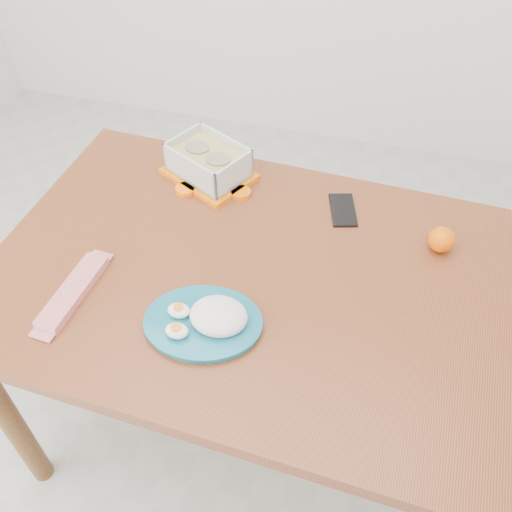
% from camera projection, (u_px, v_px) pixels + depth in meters
% --- Properties ---
extents(ground, '(3.50, 3.50, 0.00)m').
position_uv_depth(ground, '(208.00, 427.00, 1.89)').
color(ground, '#B7B7B2').
rests_on(ground, ground).
extents(dining_table, '(1.32, 0.92, 0.75)m').
position_uv_depth(dining_table, '(256.00, 297.00, 1.43)').
color(dining_table, brown).
rests_on(dining_table, ground).
extents(food_container, '(0.29, 0.26, 0.10)m').
position_uv_depth(food_container, '(208.00, 162.00, 1.58)').
color(food_container, orange).
rests_on(food_container, dining_table).
extents(orange_fruit, '(0.06, 0.06, 0.06)m').
position_uv_depth(orange_fruit, '(441.00, 240.00, 1.39)').
color(orange_fruit, '#FF5005').
rests_on(orange_fruit, dining_table).
extents(rice_plate, '(0.30, 0.30, 0.07)m').
position_uv_depth(rice_plate, '(208.00, 319.00, 1.24)').
color(rice_plate, '#176881').
rests_on(rice_plate, dining_table).
extents(candy_bar, '(0.07, 0.23, 0.02)m').
position_uv_depth(candy_bar, '(73.00, 291.00, 1.31)').
color(candy_bar, red).
rests_on(candy_bar, dining_table).
extents(smartphone, '(0.10, 0.14, 0.01)m').
position_uv_depth(smartphone, '(343.00, 210.00, 1.51)').
color(smartphone, black).
rests_on(smartphone, dining_table).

